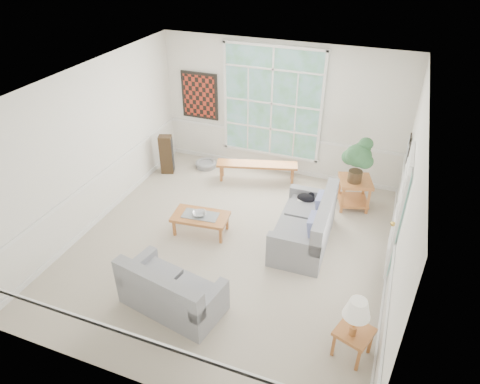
# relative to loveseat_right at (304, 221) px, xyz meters

# --- Properties ---
(floor) EXTENTS (5.50, 6.00, 0.01)m
(floor) POSITION_rel_loveseat_right_xyz_m (-1.20, -0.55, -0.48)
(floor) COLOR #AB9F8D
(floor) RESTS_ON ground
(ceiling) EXTENTS (5.50, 6.00, 0.02)m
(ceiling) POSITION_rel_loveseat_right_xyz_m (-1.20, -0.55, 2.53)
(ceiling) COLOR white
(ceiling) RESTS_ON ground
(wall_back) EXTENTS (5.50, 0.02, 3.00)m
(wall_back) POSITION_rel_loveseat_right_xyz_m (-1.20, 2.45, 1.03)
(wall_back) COLOR white
(wall_back) RESTS_ON ground
(wall_front) EXTENTS (5.50, 0.02, 3.00)m
(wall_front) POSITION_rel_loveseat_right_xyz_m (-1.20, -3.55, 1.03)
(wall_front) COLOR white
(wall_front) RESTS_ON ground
(wall_left) EXTENTS (0.02, 6.00, 3.00)m
(wall_left) POSITION_rel_loveseat_right_xyz_m (-3.95, -0.55, 1.03)
(wall_left) COLOR white
(wall_left) RESTS_ON ground
(wall_right) EXTENTS (0.02, 6.00, 3.00)m
(wall_right) POSITION_rel_loveseat_right_xyz_m (1.55, -0.55, 1.03)
(wall_right) COLOR white
(wall_right) RESTS_ON ground
(window_back) EXTENTS (2.30, 0.08, 2.40)m
(window_back) POSITION_rel_loveseat_right_xyz_m (-1.40, 2.41, 1.18)
(window_back) COLOR white
(window_back) RESTS_ON wall_back
(entry_door) EXTENTS (0.08, 0.90, 2.10)m
(entry_door) POSITION_rel_loveseat_right_xyz_m (1.51, 0.05, 0.58)
(entry_door) COLOR white
(entry_door) RESTS_ON floor
(door_sidelight) EXTENTS (0.08, 0.26, 1.90)m
(door_sidelight) POSITION_rel_loveseat_right_xyz_m (1.51, -0.58, 0.68)
(door_sidelight) COLOR white
(door_sidelight) RESTS_ON wall_right
(wall_art) EXTENTS (0.90, 0.06, 1.10)m
(wall_art) POSITION_rel_loveseat_right_xyz_m (-3.15, 2.40, 1.13)
(wall_art) COLOR #571C12
(wall_art) RESTS_ON wall_back
(wall_frame_near) EXTENTS (0.04, 0.26, 0.32)m
(wall_frame_near) POSITION_rel_loveseat_right_xyz_m (1.51, 1.20, 1.08)
(wall_frame_near) COLOR black
(wall_frame_near) RESTS_ON wall_right
(wall_frame_far) EXTENTS (0.04, 0.26, 0.32)m
(wall_frame_far) POSITION_rel_loveseat_right_xyz_m (1.51, 1.60, 1.08)
(wall_frame_far) COLOR black
(wall_frame_far) RESTS_ON wall_right
(loveseat_right) EXTENTS (0.95, 1.78, 0.95)m
(loveseat_right) POSITION_rel_loveseat_right_xyz_m (0.00, 0.00, 0.00)
(loveseat_right) COLOR gray
(loveseat_right) RESTS_ON floor
(loveseat_front) EXTENTS (1.66, 1.07, 0.83)m
(loveseat_front) POSITION_rel_loveseat_right_xyz_m (-1.48, -2.22, -0.06)
(loveseat_front) COLOR gray
(loveseat_front) RESTS_ON floor
(coffee_table) EXTENTS (1.10, 0.68, 0.39)m
(coffee_table) POSITION_rel_loveseat_right_xyz_m (-1.87, -0.40, -0.28)
(coffee_table) COLOR #AB6431
(coffee_table) RESTS_ON floor
(pewter_bowl) EXTENTS (0.41, 0.41, 0.08)m
(pewter_bowl) POSITION_rel_loveseat_right_xyz_m (-1.89, -0.40, -0.05)
(pewter_bowl) COLOR #A3A3A9
(pewter_bowl) RESTS_ON coffee_table
(window_bench) EXTENTS (1.84, 0.84, 0.42)m
(window_bench) POSITION_rel_loveseat_right_xyz_m (-1.51, 1.82, -0.26)
(window_bench) COLOR #AB6431
(window_bench) RESTS_ON floor
(end_table) EXTENTS (0.79, 0.79, 0.63)m
(end_table) POSITION_rel_loveseat_right_xyz_m (0.69, 1.52, -0.16)
(end_table) COLOR #AB6431
(end_table) RESTS_ON floor
(houseplant) EXTENTS (0.76, 0.76, 0.94)m
(houseplant) POSITION_rel_loveseat_right_xyz_m (0.66, 1.44, 0.63)
(houseplant) COLOR #2D5A34
(houseplant) RESTS_ON end_table
(side_table) EXTENTS (0.57, 0.57, 0.46)m
(side_table) POSITION_rel_loveseat_right_xyz_m (1.20, -2.14, -0.24)
(side_table) COLOR #AB6431
(side_table) RESTS_ON floor
(table_lamp) EXTENTS (0.49, 0.49, 0.61)m
(table_lamp) POSITION_rel_loveseat_right_xyz_m (1.18, -2.21, 0.29)
(table_lamp) COLOR white
(table_lamp) RESTS_ON side_table
(pet_bed) EXTENTS (0.64, 0.64, 0.15)m
(pet_bed) POSITION_rel_loveseat_right_xyz_m (-2.86, 1.96, -0.40)
(pet_bed) COLOR gray
(pet_bed) RESTS_ON floor
(floor_speaker) EXTENTS (0.35, 0.31, 0.92)m
(floor_speaker) POSITION_rel_loveseat_right_xyz_m (-3.60, 1.43, -0.01)
(floor_speaker) COLOR #382716
(floor_speaker) RESTS_ON floor
(cat) EXTENTS (0.39, 0.31, 0.16)m
(cat) POSITION_rel_loveseat_right_xyz_m (-0.12, 0.62, 0.09)
(cat) COLOR black
(cat) RESTS_ON loveseat_right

